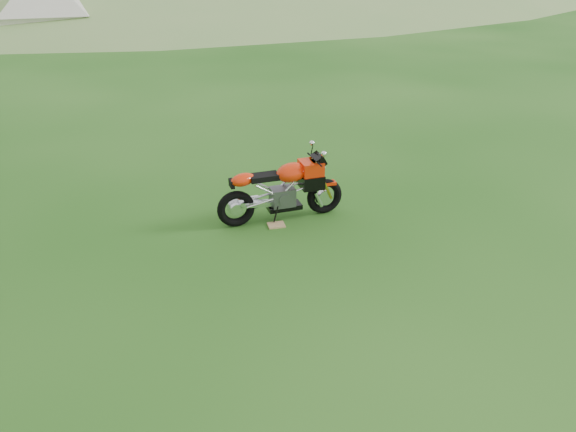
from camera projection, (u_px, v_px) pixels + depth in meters
ground at (288, 310)px, 6.23m from camera, size 120.00×120.00×0.00m
sport_motorcycle at (281, 185)px, 7.99m from camera, size 1.84×1.03×1.08m
plywood_board at (276, 225)px, 8.03m from camera, size 0.30×0.28×0.02m
tent_mid at (45, 2)px, 22.25m from camera, size 4.07×4.07×2.71m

